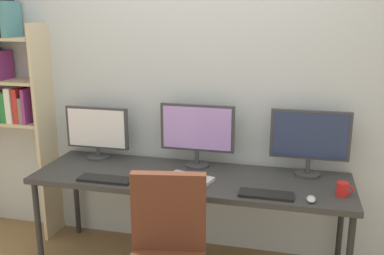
% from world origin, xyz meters
% --- Properties ---
extents(wall_back, '(4.68, 0.10, 2.60)m').
position_xyz_m(wall_back, '(0.00, 1.02, 1.30)').
color(wall_back, silver).
rests_on(wall_back, ground_plane).
extents(desk, '(2.28, 0.68, 0.74)m').
position_xyz_m(desk, '(0.00, 0.60, 0.69)').
color(desk, '#333333').
rests_on(desk, ground_plane).
extents(monitor_left, '(0.52, 0.18, 0.42)m').
position_xyz_m(monitor_left, '(-0.82, 0.81, 0.97)').
color(monitor_left, '#38383D').
rests_on(monitor_left, desk).
extents(monitor_center, '(0.57, 0.18, 0.48)m').
position_xyz_m(monitor_center, '(0.00, 0.81, 1.02)').
color(monitor_center, '#38383D').
rests_on(monitor_center, desk).
extents(monitor_right, '(0.56, 0.18, 0.48)m').
position_xyz_m(monitor_right, '(0.82, 0.81, 1.02)').
color(monitor_right, '#38383D').
rests_on(monitor_right, desk).
extents(keyboard_left, '(0.38, 0.13, 0.02)m').
position_xyz_m(keyboard_left, '(-0.56, 0.37, 0.75)').
color(keyboard_left, black).
rests_on(keyboard_left, desk).
extents(keyboard_right, '(0.35, 0.13, 0.02)m').
position_xyz_m(keyboard_right, '(0.56, 0.37, 0.75)').
color(keyboard_right, black).
rests_on(keyboard_right, desk).
extents(computer_mouse, '(0.06, 0.10, 0.03)m').
position_xyz_m(computer_mouse, '(0.84, 0.35, 0.76)').
color(computer_mouse, silver).
rests_on(computer_mouse, desk).
extents(laptop_closed, '(0.37, 0.30, 0.02)m').
position_xyz_m(laptop_closed, '(0.01, 0.49, 0.75)').
color(laptop_closed, silver).
rests_on(laptop_closed, desk).
extents(coffee_mug, '(0.11, 0.08, 0.09)m').
position_xyz_m(coffee_mug, '(1.04, 0.49, 0.79)').
color(coffee_mug, red).
rests_on(coffee_mug, desk).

